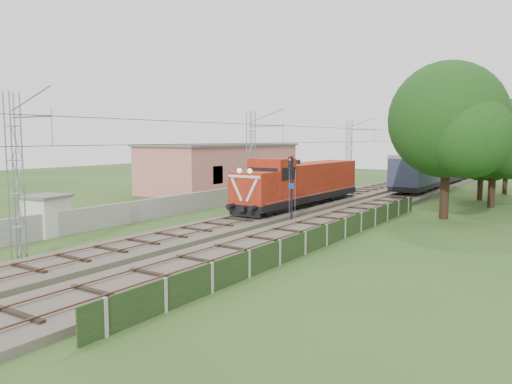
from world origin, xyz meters
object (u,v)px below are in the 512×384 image
Objects in this scene: locomotive at (300,183)px; signal_post at (291,177)px; coach_rake at (471,160)px; relay_hut at (46,215)px.

locomotive reaches higher than signal_post.
locomotive is 7.22m from signal_post.
relay_hut is at bearing -100.97° from coach_rake.
signal_post is at bearing -66.84° from locomotive.
coach_rake is at bearing 83.73° from locomotive.
signal_post is 1.69× the size of relay_hut.
relay_hut is (-12.40, -63.99, -1.30)m from coach_rake.
locomotive reaches higher than coach_rake.
locomotive reaches higher than relay_hut.
coach_rake is 14.78× the size of signal_post.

